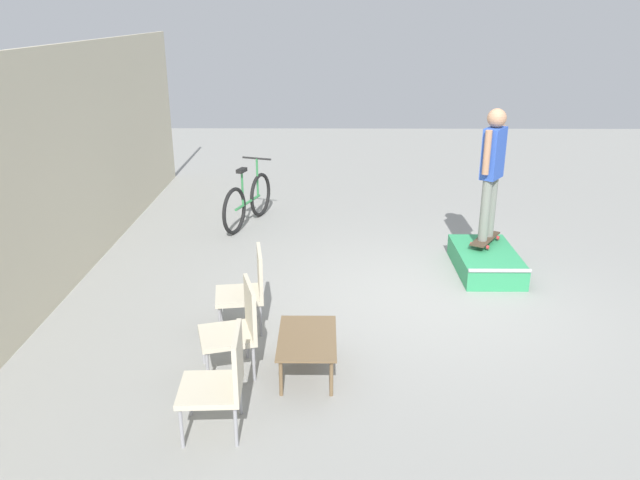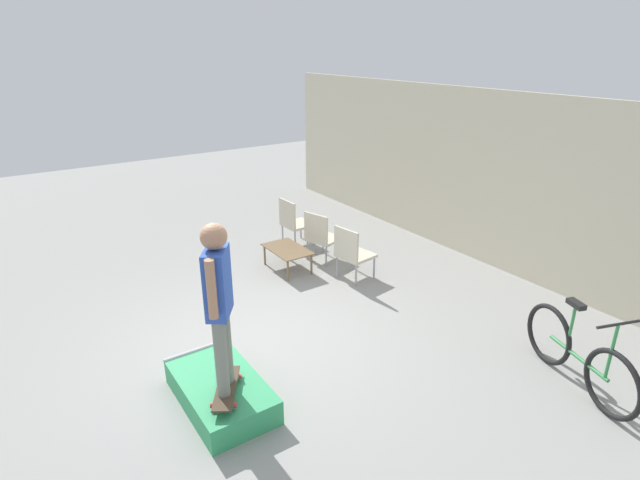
# 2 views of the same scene
# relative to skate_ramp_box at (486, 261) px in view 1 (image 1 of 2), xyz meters

# --- Properties ---
(ground_plane) EXTENTS (24.00, 24.00, 0.00)m
(ground_plane) POSITION_rel_skate_ramp_box_xyz_m (-0.82, 0.90, -0.15)
(ground_plane) COLOR gray
(house_wall_back) EXTENTS (12.00, 0.06, 3.00)m
(house_wall_back) POSITION_rel_skate_ramp_box_xyz_m (-0.82, 5.49, 1.35)
(house_wall_back) COLOR beige
(house_wall_back) RESTS_ON ground_plane
(skate_ramp_box) EXTENTS (1.40, 0.79, 0.32)m
(skate_ramp_box) POSITION_rel_skate_ramp_box_xyz_m (0.00, 0.00, 0.00)
(skate_ramp_box) COLOR #339E60
(skate_ramp_box) RESTS_ON ground_plane
(skateboard_on_ramp) EXTENTS (0.72, 0.55, 0.07)m
(skateboard_on_ramp) POSITION_rel_skate_ramp_box_xyz_m (0.26, -0.03, 0.23)
(skateboard_on_ramp) COLOR #473828
(skateboard_on_ramp) RESTS_ON skate_ramp_box
(person_skater) EXTENTS (0.48, 0.38, 1.80)m
(person_skater) POSITION_rel_skate_ramp_box_xyz_m (0.26, -0.03, 1.31)
(person_skater) COLOR gray
(person_skater) RESTS_ON skateboard_on_ramp
(coffee_table) EXTENTS (0.91, 0.57, 0.39)m
(coffee_table) POSITION_rel_skate_ramp_box_xyz_m (-2.59, 2.38, 0.20)
(coffee_table) COLOR brown
(coffee_table) RESTS_ON ground_plane
(patio_chair_left) EXTENTS (0.54, 0.54, 0.93)m
(patio_chair_left) POSITION_rel_skate_ramp_box_xyz_m (-3.50, 3.07, 0.36)
(patio_chair_left) COLOR #99999E
(patio_chair_left) RESTS_ON ground_plane
(patio_chair_center) EXTENTS (0.64, 0.64, 0.93)m
(patio_chair_center) POSITION_rel_skate_ramp_box_xyz_m (-2.56, 3.07, 0.36)
(patio_chair_center) COLOR #99999E
(patio_chair_center) RESTS_ON ground_plane
(patio_chair_right) EXTENTS (0.59, 0.59, 0.93)m
(patio_chair_right) POSITION_rel_skate_ramp_box_xyz_m (-1.66, 3.07, 0.36)
(patio_chair_right) COLOR #99999E
(patio_chair_right) RESTS_ON ground_plane
(bicycle) EXTENTS (1.67, 0.70, 1.06)m
(bicycle) POSITION_rel_skate_ramp_box_xyz_m (2.00, 3.50, 0.25)
(bicycle) COLOR black
(bicycle) RESTS_ON ground_plane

